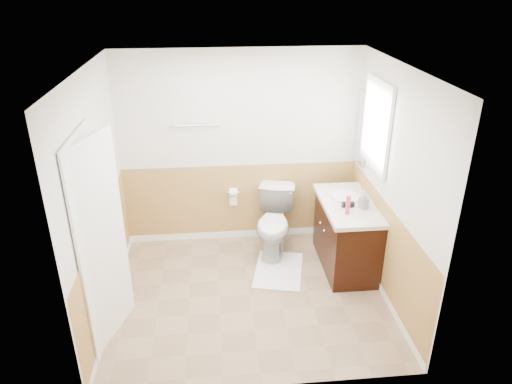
{
  "coord_description": "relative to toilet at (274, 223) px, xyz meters",
  "views": [
    {
      "loc": [
        -0.34,
        -4.31,
        3.29
      ],
      "look_at": [
        0.1,
        0.25,
        1.15
      ],
      "focal_mm": 33.26,
      "sensor_mm": 36.0,
      "label": 1
    }
  ],
  "objects": [
    {
      "name": "floor",
      "position": [
        -0.39,
        -0.87,
        -0.41
      ],
      "size": [
        3.0,
        3.0,
        0.0
      ],
      "primitive_type": "plane",
      "color": "#8C7051",
      "rests_on": "ground"
    },
    {
      "name": "ceiling",
      "position": [
        -0.39,
        -0.87,
        2.09
      ],
      "size": [
        3.0,
        3.0,
        0.0
      ],
      "primitive_type": "plane",
      "rotation": [
        3.14,
        0.0,
        0.0
      ],
      "color": "white",
      "rests_on": "floor"
    },
    {
      "name": "wall_back",
      "position": [
        -0.39,
        0.43,
        0.84
      ],
      "size": [
        3.0,
        0.0,
        3.0
      ],
      "primitive_type": "plane",
      "rotation": [
        1.57,
        0.0,
        0.0
      ],
      "color": "silver",
      "rests_on": "floor"
    },
    {
      "name": "wall_front",
      "position": [
        -0.39,
        -2.17,
        0.84
      ],
      "size": [
        3.0,
        0.0,
        3.0
      ],
      "primitive_type": "plane",
      "rotation": [
        -1.57,
        0.0,
        0.0
      ],
      "color": "silver",
      "rests_on": "floor"
    },
    {
      "name": "wall_left",
      "position": [
        -1.89,
        -0.87,
        0.84
      ],
      "size": [
        0.0,
        3.0,
        3.0
      ],
      "primitive_type": "plane",
      "rotation": [
        1.57,
        0.0,
        1.57
      ],
      "color": "silver",
      "rests_on": "floor"
    },
    {
      "name": "wall_right",
      "position": [
        1.11,
        -0.87,
        0.84
      ],
      "size": [
        0.0,
        3.0,
        3.0
      ],
      "primitive_type": "plane",
      "rotation": [
        1.57,
        0.0,
        -1.57
      ],
      "color": "silver",
      "rests_on": "floor"
    },
    {
      "name": "wainscot_back",
      "position": [
        -0.39,
        0.42,
        0.09
      ],
      "size": [
        3.0,
        0.0,
        3.0
      ],
      "primitive_type": "plane",
      "rotation": [
        1.57,
        0.0,
        0.0
      ],
      "color": "tan",
      "rests_on": "floor"
    },
    {
      "name": "wainscot_front",
      "position": [
        -0.39,
        -2.16,
        0.09
      ],
      "size": [
        3.0,
        0.0,
        3.0
      ],
      "primitive_type": "plane",
      "rotation": [
        -1.57,
        0.0,
        0.0
      ],
      "color": "tan",
      "rests_on": "floor"
    },
    {
      "name": "wainscot_left",
      "position": [
        -1.88,
        -0.87,
        0.09
      ],
      "size": [
        0.0,
        2.6,
        2.6
      ],
      "primitive_type": "plane",
      "rotation": [
        1.57,
        0.0,
        1.57
      ],
      "color": "tan",
      "rests_on": "floor"
    },
    {
      "name": "wainscot_right",
      "position": [
        1.1,
        -0.87,
        0.09
      ],
      "size": [
        0.0,
        2.6,
        2.6
      ],
      "primitive_type": "plane",
      "rotation": [
        1.57,
        0.0,
        -1.57
      ],
      "color": "tan",
      "rests_on": "floor"
    },
    {
      "name": "toilet",
      "position": [
        0.0,
        0.0,
        0.0
      ],
      "size": [
        0.63,
        0.89,
        0.82
      ],
      "primitive_type": "imported",
      "rotation": [
        0.0,
        0.0,
        -0.22
      ],
      "color": "silver",
      "rests_on": "floor"
    },
    {
      "name": "bath_mat",
      "position": [
        0.0,
        -0.45,
        -0.4
      ],
      "size": [
        0.71,
        0.9,
        0.02
      ],
      "primitive_type": "cube",
      "rotation": [
        0.0,
        0.0,
        -0.22
      ],
      "color": "white",
      "rests_on": "floor"
    },
    {
      "name": "vanity_cabinet",
      "position": [
        0.82,
        -0.38,
        -0.01
      ],
      "size": [
        0.55,
        1.1,
        0.8
      ],
      "primitive_type": "cube",
      "color": "black",
      "rests_on": "floor"
    },
    {
      "name": "vanity_knob_left",
      "position": [
        0.52,
        -0.48,
        0.14
      ],
      "size": [
        0.03,
        0.03,
        0.03
      ],
      "primitive_type": "sphere",
      "color": "silver",
      "rests_on": "vanity_cabinet"
    },
    {
      "name": "vanity_knob_right",
      "position": [
        0.52,
        -0.28,
        0.14
      ],
      "size": [
        0.03,
        0.03,
        0.03
      ],
      "primitive_type": "sphere",
      "color": "silver",
      "rests_on": "vanity_cabinet"
    },
    {
      "name": "countertop",
      "position": [
        0.81,
        -0.38,
        0.41
      ],
      "size": [
        0.6,
        1.15,
        0.05
      ],
      "primitive_type": "cube",
      "color": "silver",
      "rests_on": "vanity_cabinet"
    },
    {
      "name": "sink_basin",
      "position": [
        0.82,
        -0.23,
        0.45
      ],
      "size": [
        0.36,
        0.36,
        0.02
      ],
      "primitive_type": "cylinder",
      "color": "silver",
      "rests_on": "countertop"
    },
    {
      "name": "faucet",
      "position": [
        1.0,
        -0.23,
        0.51
      ],
      "size": [
        0.02,
        0.02,
        0.14
      ],
      "primitive_type": "cylinder",
      "color": "silver",
      "rests_on": "countertop"
    },
    {
      "name": "lotion_bottle",
      "position": [
        0.72,
        -0.65,
        0.55
      ],
      "size": [
        0.05,
        0.05,
        0.22
      ],
      "primitive_type": "cylinder",
      "color": "#D63756",
      "rests_on": "countertop"
    },
    {
      "name": "soap_dispenser",
      "position": [
        0.94,
        -0.53,
        0.53
      ],
      "size": [
        0.11,
        0.11,
        0.19
      ],
      "primitive_type": "imported",
      "rotation": [
        0.0,
        0.0,
        0.33
      ],
      "color": "gray",
      "rests_on": "countertop"
    },
    {
      "name": "hair_dryer_body",
      "position": [
        0.77,
        -0.49,
        0.47
      ],
      "size": [
        0.14,
        0.07,
        0.07
      ],
      "primitive_type": "cylinder",
      "rotation": [
        0.0,
        1.57,
        0.0
      ],
      "color": "black",
      "rests_on": "countertop"
    },
    {
      "name": "hair_dryer_handle",
      "position": [
        0.74,
        -0.48,
        0.44
      ],
      "size": [
        0.03,
        0.03,
        0.07
      ],
      "primitive_type": "cylinder",
      "color": "black",
      "rests_on": "countertop"
    },
    {
      "name": "mirror_panel",
      "position": [
        1.08,
        0.23,
        1.14
      ],
      "size": [
        0.02,
        0.35,
        0.9
      ],
      "primitive_type": "cube",
      "color": "silver",
      "rests_on": "wall_right"
    },
    {
      "name": "window_frame",
      "position": [
        1.08,
        -0.28,
        1.34
      ],
      "size": [
        0.04,
        0.8,
        1.0
      ],
      "primitive_type": "cube",
      "color": "white",
      "rests_on": "wall_right"
    },
    {
      "name": "window_glass",
      "position": [
        1.09,
        -0.28,
        1.34
      ],
      "size": [
        0.01,
        0.7,
        0.9
      ],
      "primitive_type": "cube",
      "color": "white",
      "rests_on": "wall_right"
    },
    {
      "name": "door",
      "position": [
        -1.79,
        -1.32,
        0.61
      ],
      "size": [
        0.29,
        0.78,
        2.04
      ],
      "primitive_type": "cube",
      "rotation": [
        0.0,
        0.0,
        -0.31
      ],
      "color": "white",
      "rests_on": "wall_left"
    },
    {
      "name": "door_frame",
      "position": [
        -1.87,
        -1.32,
        0.62
      ],
      "size": [
        0.02,
        0.92,
        2.1
      ],
      "primitive_type": "cube",
      "color": "white",
      "rests_on": "wall_left"
    },
    {
      "name": "door_knob",
      "position": [
        -1.73,
        -0.99,
        0.54
      ],
      "size": [
        0.06,
        0.06,
        0.06
      ],
      "primitive_type": "sphere",
      "color": "silver",
      "rests_on": "door"
    },
    {
      "name": "towel_bar",
      "position": [
        -0.94,
        0.38,
        1.19
      ],
      "size": [
        0.62,
        0.02,
        0.02
      ],
      "primitive_type": "cylinder",
      "rotation": [
        0.0,
        1.57,
        0.0
      ],
      "color": "silver",
      "rests_on": "wall_back"
    },
    {
      "name": "tp_holder_bar",
      "position": [
        -0.49,
        0.36,
        0.29
      ],
      "size": [
        0.14,
        0.02,
        0.02
      ],
      "primitive_type": "cylinder",
      "rotation": [
        0.0,
        1.57,
        0.0
      ],
      "color": "silver",
      "rests_on": "wall_back"
    },
    {
      "name": "tp_roll",
      "position": [
        -0.49,
        0.36,
        0.29
      ],
      "size": [
        0.1,
        0.11,
        0.11
      ],
      "primitive_type": "cylinder",
      "rotation": [
        0.0,
        1.57,
        0.0
      ],
      "color": "white",
      "rests_on": "tp_holder_bar"
    },
    {
      "name": "tp_sheet",
      "position": [
        -0.49,
        0.36,
        0.18
      ],
      "size": [
        0.1,
        0.01,
        0.16
      ],
      "primitive_type": "cube",
      "color": "white",
      "rests_on": "tp_roll"
    }
  ]
}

